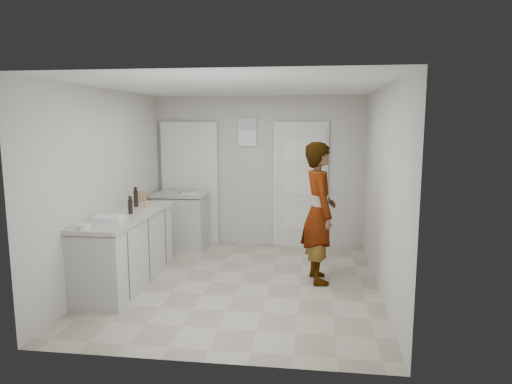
# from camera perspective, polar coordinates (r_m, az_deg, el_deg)

# --- Properties ---
(ground) EXTENTS (4.00, 4.00, 0.00)m
(ground) POSITION_cam_1_polar(r_m,az_deg,el_deg) (6.06, -1.97, -11.30)
(ground) COLOR gray
(ground) RESTS_ON ground
(room_shell) EXTENTS (4.00, 4.00, 4.00)m
(room_shell) POSITION_cam_1_polar(r_m,az_deg,el_deg) (7.72, -0.92, 0.92)
(room_shell) COLOR beige
(room_shell) RESTS_ON ground
(main_counter) EXTENTS (0.64, 1.96, 0.93)m
(main_counter) POSITION_cam_1_polar(r_m,az_deg,el_deg) (6.14, -15.88, -7.17)
(main_counter) COLOR silver
(main_counter) RESTS_ON ground
(side_counter) EXTENTS (0.84, 0.61, 0.93)m
(side_counter) POSITION_cam_1_polar(r_m,az_deg,el_deg) (7.67, -9.35, -3.77)
(side_counter) COLOR silver
(side_counter) RESTS_ON ground
(person) EXTENTS (0.58, 0.75, 1.83)m
(person) POSITION_cam_1_polar(r_m,az_deg,el_deg) (5.96, 7.88, -2.58)
(person) COLOR silver
(person) RESTS_ON ground
(cake_mix_box) EXTENTS (0.10, 0.05, 0.16)m
(cake_mix_box) POSITION_cam_1_polar(r_m,az_deg,el_deg) (6.85, -14.01, -0.52)
(cake_mix_box) COLOR #A27351
(cake_mix_box) RESTS_ON main_counter
(spice_jar) EXTENTS (0.05, 0.05, 0.08)m
(spice_jar) POSITION_cam_1_polar(r_m,az_deg,el_deg) (6.39, -13.61, -1.51)
(spice_jar) COLOR tan
(spice_jar) RESTS_ON main_counter
(oil_cruet_a) EXTENTS (0.06, 0.06, 0.23)m
(oil_cruet_a) POSITION_cam_1_polar(r_m,az_deg,el_deg) (5.98, -15.44, -1.59)
(oil_cruet_a) COLOR black
(oil_cruet_a) RESTS_ON main_counter
(oil_cruet_b) EXTENTS (0.06, 0.06, 0.28)m
(oil_cruet_b) POSITION_cam_1_polar(r_m,az_deg,el_deg) (6.46, -14.79, -0.61)
(oil_cruet_b) COLOR black
(oil_cruet_b) RESTS_ON main_counter
(baking_dish) EXTENTS (0.33, 0.25, 0.06)m
(baking_dish) POSITION_cam_1_polar(r_m,az_deg,el_deg) (5.65, -17.90, -3.17)
(baking_dish) COLOR silver
(baking_dish) RESTS_ON main_counter
(egg_bowl) EXTENTS (0.14, 0.14, 0.06)m
(egg_bowl) POSITION_cam_1_polar(r_m,az_deg,el_deg) (5.30, -20.74, -4.07)
(egg_bowl) COLOR silver
(egg_bowl) RESTS_ON main_counter
(papers) EXTENTS (0.24, 0.30, 0.01)m
(papers) POSITION_cam_1_polar(r_m,az_deg,el_deg) (7.56, -8.31, -0.06)
(papers) COLOR white
(papers) RESTS_ON side_counter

